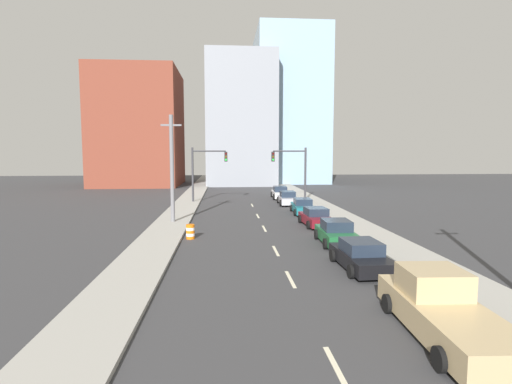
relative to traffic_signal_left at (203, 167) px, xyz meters
name	(u,v)px	position (x,y,z in m)	size (l,w,h in m)	color
sidewalk_left	(191,197)	(-1.73, 5.20, -3.92)	(2.81, 96.59, 0.17)	#9E9B93
sidewalk_right	(303,196)	(12.51, 5.20, -3.92)	(2.81, 96.59, 0.17)	#9E9B93
lane_stripe_at_8m	(337,369)	(5.39, -35.39, -4.00)	(0.16, 2.40, 0.01)	beige
lane_stripe_at_15m	(290,279)	(5.39, -27.94, -4.00)	(0.16, 2.40, 0.01)	beige
lane_stripe_at_20m	(276,251)	(5.39, -22.76, -4.00)	(0.16, 2.40, 0.01)	beige
lane_stripe_at_27m	(264,229)	(5.39, -15.97, -4.00)	(0.16, 2.40, 0.01)	beige
lane_stripe_at_33m	(258,216)	(5.39, -10.03, -4.00)	(0.16, 2.40, 0.01)	beige
lane_stripe_at_40m	(252,205)	(5.39, -2.60, -4.00)	(0.16, 2.40, 0.01)	beige
building_brick_left	(139,128)	(-12.38, 26.41, 5.84)	(14.00, 16.00, 19.70)	brown
building_office_center	(240,122)	(5.34, 30.41, 7.32)	(12.00, 20.00, 22.65)	gray
building_glass_right	(288,110)	(15.01, 34.41, 10.17)	(13.00, 20.00, 28.35)	#8CADC6
traffic_signal_left	(203,167)	(0.00, 0.00, 0.00)	(4.02, 0.35, 6.21)	#38383D
traffic_signal_right	(296,167)	(10.56, 0.00, 0.00)	(4.02, 0.35, 6.21)	#38383D
utility_pole_left_mid	(172,168)	(-1.64, -13.25, 0.39)	(1.60, 0.32, 8.55)	slate
traffic_barrel	(190,232)	(0.23, -19.13, -3.53)	(0.56, 0.56, 0.95)	orange
pickup_truck_tan	(443,310)	(9.18, -33.69, -3.23)	(2.63, 6.19, 1.88)	tan
sedan_black	(361,256)	(9.04, -26.62, -3.36)	(2.23, 4.56, 1.39)	black
sedan_green	(336,233)	(9.34, -21.26, -3.33)	(2.24, 4.41, 1.49)	#1E6033
sedan_maroon	(316,217)	(9.48, -15.08, -3.36)	(2.20, 4.44, 1.41)	maroon
sedan_teal	(303,207)	(9.68, -8.81, -3.37)	(2.16, 4.72, 1.40)	#196B75
sedan_silver	(288,198)	(9.27, -2.36, -3.33)	(2.13, 4.47, 1.46)	#B2B2BC
sedan_white	(280,193)	(9.26, 3.58, -3.31)	(2.09, 4.84, 1.51)	silver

